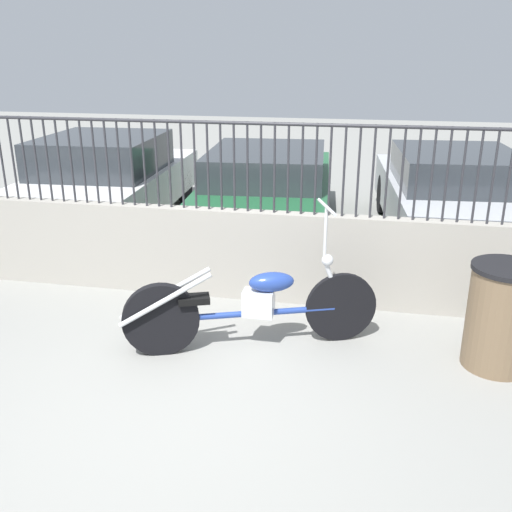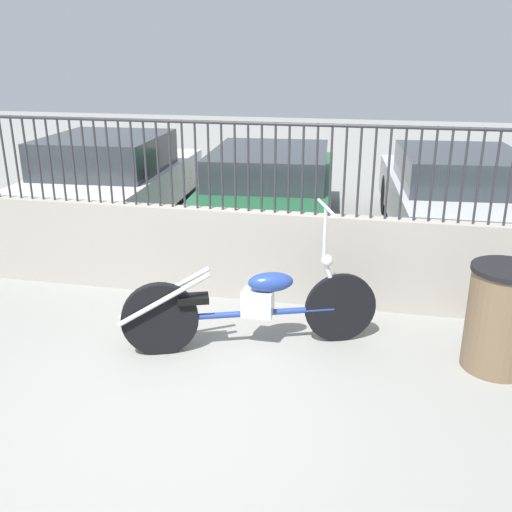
{
  "view_description": "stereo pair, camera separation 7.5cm",
  "coord_description": "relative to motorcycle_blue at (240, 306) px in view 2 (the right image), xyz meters",
  "views": [
    {
      "loc": [
        1.37,
        -3.44,
        2.61
      ],
      "look_at": [
        0.34,
        1.72,
        0.7
      ],
      "focal_mm": 40.0,
      "sensor_mm": 36.0,
      "label": 1
    },
    {
      "loc": [
        1.44,
        -3.42,
        2.61
      ],
      "look_at": [
        0.34,
        1.72,
        0.7
      ],
      "focal_mm": 40.0,
      "sensor_mm": 36.0,
      "label": 2
    }
  ],
  "objects": [
    {
      "name": "car_green",
      "position": [
        -0.39,
        3.61,
        0.23
      ],
      "size": [
        2.12,
        4.55,
        1.27
      ],
      "rotation": [
        0.0,
        0.0,
        1.65
      ],
      "color": "black",
      "rests_on": "ground_plane"
    },
    {
      "name": "car_white",
      "position": [
        -2.95,
        3.62,
        0.27
      ],
      "size": [
        2.09,
        4.14,
        1.38
      ],
      "rotation": [
        0.0,
        0.0,
        1.63
      ],
      "color": "black",
      "rests_on": "ground_plane"
    },
    {
      "name": "fence_railing",
      "position": [
        -0.31,
        1.14,
        1.16
      ],
      "size": [
        8.64,
        0.04,
        0.93
      ],
      "color": "#2D2D33",
      "rests_on": "low_wall"
    },
    {
      "name": "trash_bin",
      "position": [
        2.25,
        0.13,
        0.05
      ],
      "size": [
        0.6,
        0.6,
        0.93
      ],
      "color": "brown",
      "rests_on": "ground_plane"
    },
    {
      "name": "car_silver",
      "position": [
        2.24,
        3.76,
        0.24
      ],
      "size": [
        2.09,
        4.29,
        1.3
      ],
      "rotation": [
        0.0,
        0.0,
        1.65
      ],
      "color": "black",
      "rests_on": "ground_plane"
    },
    {
      "name": "motorcycle_blue",
      "position": [
        0.0,
        0.0,
        0.0
      ],
      "size": [
        2.26,
        0.98,
        1.34
      ],
      "rotation": [
        0.0,
        0.0,
        0.35
      ],
      "color": "black",
      "rests_on": "ground_plane"
    },
    {
      "name": "ground_plane",
      "position": [
        -0.31,
        -1.15,
        -0.42
      ],
      "size": [
        40.0,
        40.0,
        0.0
      ],
      "primitive_type": "plane",
      "color": "gray"
    },
    {
      "name": "low_wall",
      "position": [
        -0.31,
        1.14,
        0.08
      ],
      "size": [
        8.64,
        0.18,
        0.99
      ],
      "color": "#9E998E",
      "rests_on": "ground_plane"
    }
  ]
}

